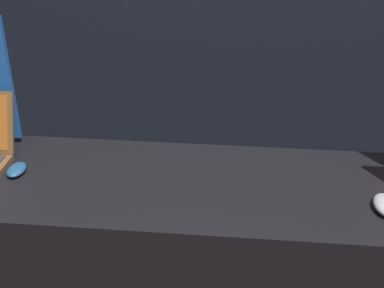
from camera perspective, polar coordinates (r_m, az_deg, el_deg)
display_counter at (r=2.08m, az=0.17°, el=-14.48°), size 2.15×0.55×0.88m
mouse_front at (r=1.95m, az=-18.21°, el=-2.62°), size 0.06×0.10×0.03m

